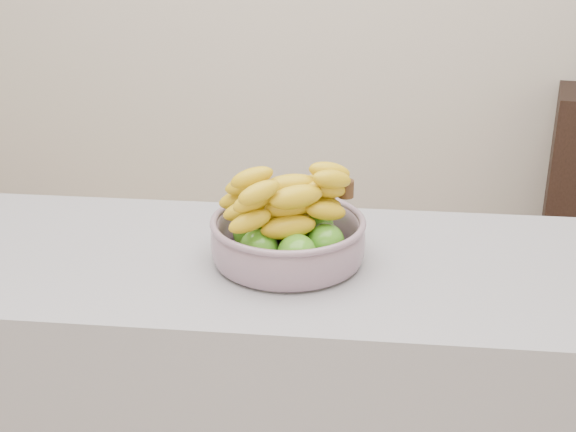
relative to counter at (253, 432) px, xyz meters
name	(u,v)px	position (x,y,z in m)	size (l,w,h in m)	color
counter	(253,432)	(0.00, 0.00, 0.00)	(2.00, 0.60, 0.90)	gray
fruit_bowl	(288,233)	(0.08, 0.00, 0.51)	(0.32, 0.32, 0.19)	#90A0AD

